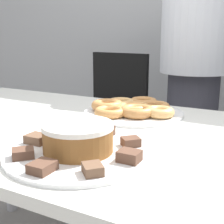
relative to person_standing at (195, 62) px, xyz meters
name	(u,v)px	position (x,y,z in m)	size (l,w,h in m)	color
table	(118,155)	(-0.02, -0.86, -0.23)	(1.92, 0.87, 0.73)	silver
person_standing	(195,62)	(0.00, 0.00, 0.00)	(0.37, 0.37, 1.68)	#383842
office_chair_left	(106,132)	(-0.50, -0.08, -0.44)	(0.49, 0.49, 0.91)	black
plate_cake	(80,153)	(-0.02, -1.07, -0.15)	(0.37, 0.37, 0.01)	white
plate_donuts	(133,113)	(-0.07, -0.63, -0.15)	(0.38, 0.38, 0.01)	white
frosted_cake	(79,138)	(-0.02, -1.07, -0.11)	(0.18, 0.18, 0.07)	brown
lamington_0	(23,153)	(-0.12, -1.17, -0.13)	(0.07, 0.07, 0.02)	brown
lamington_1	(44,167)	(-0.02, -1.21, -0.13)	(0.05, 0.05, 0.02)	brown
lamington_2	(93,169)	(0.08, -1.17, -0.13)	(0.06, 0.06, 0.02)	brown
lamington_3	(129,156)	(0.12, -1.07, -0.13)	(0.05, 0.04, 0.03)	brown
lamington_4	(131,142)	(0.08, -0.98, -0.13)	(0.06, 0.06, 0.02)	brown
lamington_5	(106,132)	(-0.02, -0.94, -0.13)	(0.04, 0.05, 0.03)	brown
lamington_6	(70,131)	(-0.12, -0.98, -0.13)	(0.08, 0.08, 0.02)	brown
lamington_7	(37,139)	(-0.16, -1.08, -0.13)	(0.06, 0.05, 0.02)	brown
donut_0	(133,108)	(-0.07, -0.63, -0.13)	(0.12, 0.12, 0.03)	tan
donut_1	(137,111)	(-0.03, -0.69, -0.13)	(0.13, 0.13, 0.04)	#C68447
donut_2	(160,112)	(0.04, -0.66, -0.13)	(0.10, 0.10, 0.03)	#E5AD66
donut_3	(155,106)	(-0.01, -0.57, -0.13)	(0.11, 0.11, 0.03)	#C68447
donut_4	(143,102)	(-0.08, -0.51, -0.13)	(0.11, 0.11, 0.03)	#C68447
donut_5	(121,103)	(-0.15, -0.57, -0.13)	(0.11, 0.11, 0.03)	#E5AD66
donut_6	(107,105)	(-0.17, -0.66, -0.12)	(0.12, 0.12, 0.04)	#C68447
donut_7	(110,112)	(-0.12, -0.73, -0.13)	(0.11, 0.11, 0.03)	#D18E4C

